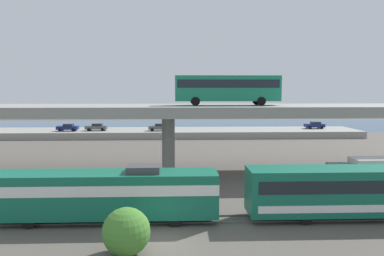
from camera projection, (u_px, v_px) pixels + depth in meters
ground_plane at (160, 242)px, 23.43m from camera, size 260.00×260.00×0.00m
rail_strip_near at (163, 223)px, 26.69m from camera, size 110.00×0.12×0.12m
rail_strip_far at (163, 216)px, 28.10m from camera, size 110.00×0.12×0.12m
train_locomotive at (94, 192)px, 26.99m from camera, size 17.55×3.04×4.18m
highway_overpass at (168, 112)px, 42.57m from camera, size 96.00×10.79×7.92m
transit_bus_on_overpass at (227, 87)px, 42.41m from camera, size 12.00×2.68×3.40m
service_truck_west at (366, 172)px, 36.13m from camera, size 6.80×2.46×3.04m
pier_parking_lot at (173, 133)px, 78.03m from camera, size 78.21×11.32×1.38m
parked_car_0 at (97, 127)px, 75.79m from camera, size 4.42×1.91×1.50m
parked_car_1 at (68, 127)px, 75.08m from camera, size 4.23×1.91×1.50m
parked_car_2 at (315, 125)px, 79.94m from camera, size 4.14×1.96×1.50m
parked_car_3 at (159, 127)px, 75.53m from camera, size 4.11×1.95×1.50m
harbor_water at (174, 126)px, 100.96m from camera, size 140.00×36.00×0.01m
shrub_right at (126, 232)px, 21.52m from camera, size 2.84×2.84×2.84m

